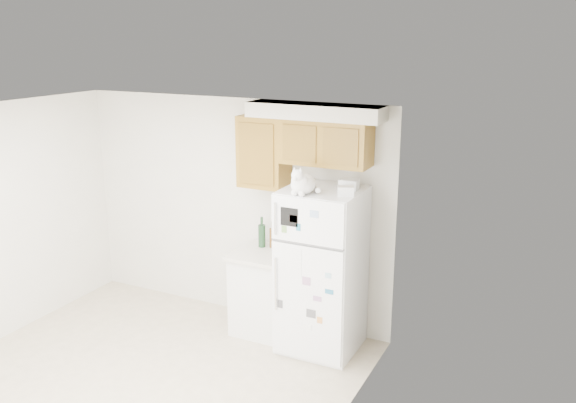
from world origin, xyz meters
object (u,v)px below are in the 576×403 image
Objects in this scene: storage_box_front at (346,191)px; bottle_green at (262,232)px; base_counter at (265,291)px; bottle_amber at (272,235)px; cat at (302,183)px; storage_box_back at (349,184)px; refrigerator at (321,271)px.

bottle_green is (-1.07, 0.32, -0.66)m from storage_box_front.
bottle_amber is (0.01, 0.16, 0.60)m from base_counter.
cat is at bearing -33.09° from bottle_green.
storage_box_back is 0.53× the size of bottle_green.
storage_box_front is 1.29m from bottle_green.
storage_box_front is at bearing -22.33° from refrigerator.
cat is 0.50m from storage_box_back.
storage_box_front is 1.23m from bottle_amber.
storage_box_front is (0.05, -0.23, -0.01)m from storage_box_back.
storage_box_back is 0.24m from storage_box_front.
cat is 1.09m from bottle_green.
bottle_amber is (-0.96, 0.35, -0.68)m from storage_box_front.
bottle_amber is (-0.91, 0.12, -0.69)m from storage_box_back.
base_counter is 2.28× the size of cat.
bottle_amber is at bearing 168.43° from storage_box_back.
base_counter is 2.72× the size of bottle_green.
refrigerator is 4.21× the size of cat.
storage_box_front is (0.97, -0.19, 1.28)m from base_counter.
cat is at bearing 174.64° from storage_box_front.
refrigerator is 5.89× the size of bottle_amber.
bottle_green is 1.17× the size of bottle_amber.
storage_box_front is at bearing -20.10° from bottle_amber.
cat is 0.41m from storage_box_front.
bottle_green is (-0.68, 0.45, -0.72)m from cat.
cat is 1.40× the size of bottle_amber.
refrigerator is 9.44× the size of storage_box_back.
storage_box_front reaches higher than refrigerator.
refrigerator is 0.93m from storage_box_back.
cat is at bearing -113.71° from refrigerator.
storage_box_front is 0.52× the size of bottle_amber.
storage_box_back is at bearing 26.93° from refrigerator.
base_counter is (-0.69, 0.07, -0.39)m from refrigerator.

